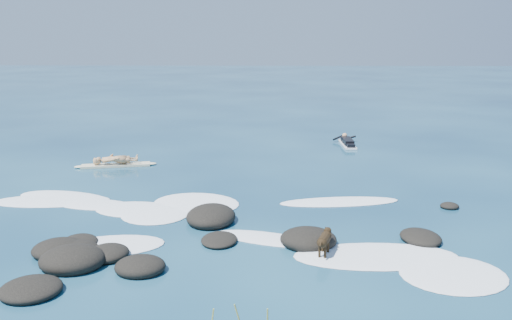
{
  "coord_description": "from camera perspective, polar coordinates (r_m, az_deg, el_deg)",
  "views": [
    {
      "loc": [
        0.57,
        -15.26,
        5.18
      ],
      "look_at": [
        0.16,
        4.0,
        0.9
      ],
      "focal_mm": 40.0,
      "sensor_mm": 36.0,
      "label": 1
    }
  ],
  "objects": [
    {
      "name": "standing_surfer_rig",
      "position": [
        23.26,
        -13.92,
        1.11
      ],
      "size": [
        3.2,
        1.12,
        1.83
      ],
      "rotation": [
        0.0,
        0.0,
        0.22
      ],
      "color": "beige",
      "rests_on": "ground"
    },
    {
      "name": "dog",
      "position": [
        13.7,
        6.88,
        -7.87
      ],
      "size": [
        0.45,
        0.99,
        0.64
      ],
      "rotation": [
        0.0,
        0.0,
        1.27
      ],
      "color": "black",
      "rests_on": "ground"
    },
    {
      "name": "breaking_foam",
      "position": [
        16.26,
        -5.39,
        -6.08
      ],
      "size": [
        14.26,
        8.35,
        0.12
      ],
      "color": "white",
      "rests_on": "ground"
    },
    {
      "name": "ground",
      "position": [
        16.13,
        -0.87,
        -6.21
      ],
      "size": [
        160.0,
        160.0,
        0.0
      ],
      "primitive_type": "plane",
      "color": "#0A2642",
      "rests_on": "ground"
    },
    {
      "name": "reef_rocks",
      "position": [
        14.25,
        -9.68,
        -8.47
      ],
      "size": [
        13.29,
        7.05,
        0.6
      ],
      "color": "black",
      "rests_on": "ground"
    },
    {
      "name": "paddling_surfer_rig",
      "position": [
        27.36,
        9.12,
        1.78
      ],
      "size": [
        1.15,
        2.57,
        0.45
      ],
      "rotation": [
        0.0,
        0.0,
        1.61
      ],
      "color": "white",
      "rests_on": "ground"
    }
  ]
}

